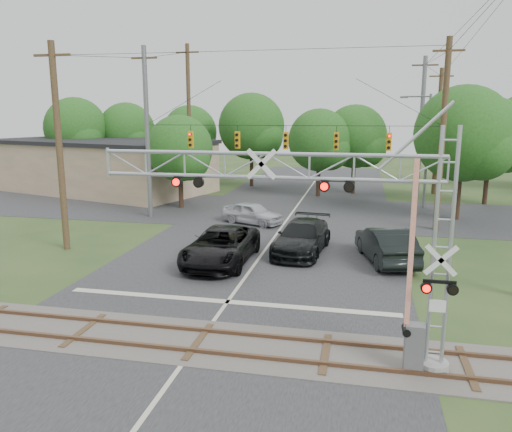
% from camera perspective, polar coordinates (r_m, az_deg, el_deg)
% --- Properties ---
extents(ground, '(160.00, 160.00, 0.00)m').
position_cam_1_polar(ground, '(14.72, -9.17, -17.42)').
color(ground, '#27411E').
rests_on(ground, ground).
extents(road_main, '(14.00, 90.00, 0.02)m').
position_cam_1_polar(road_main, '(23.57, -0.39, -5.90)').
color(road_main, '#262628').
rests_on(road_main, ground).
extents(road_cross, '(90.00, 12.00, 0.02)m').
position_cam_1_polar(road_cross, '(36.97, 4.26, 0.53)').
color(road_cross, '#262628').
rests_on(road_cross, ground).
extents(railroad_track, '(90.00, 3.20, 0.17)m').
position_cam_1_polar(railroad_track, '(16.38, -6.59, -14.07)').
color(railroad_track, '#554D49').
rests_on(railroad_track, ground).
extents(crossing_gantry, '(10.12, 0.87, 6.83)m').
position_cam_1_polar(crossing_gantry, '(13.92, 8.59, -0.49)').
color(crossing_gantry, gray).
rests_on(crossing_gantry, ground).
extents(traffic_signal_span, '(19.34, 0.36, 11.50)m').
position_cam_1_polar(traffic_signal_span, '(32.22, 5.10, 9.08)').
color(traffic_signal_span, slate).
rests_on(traffic_signal_span, ground).
extents(pickup_black, '(2.85, 6.12, 1.70)m').
position_cam_1_polar(pickup_black, '(24.15, -4.01, -3.44)').
color(pickup_black, black).
rests_on(pickup_black, ground).
extents(car_dark, '(2.88, 5.91, 1.66)m').
position_cam_1_polar(car_dark, '(25.98, 5.30, -2.42)').
color(car_dark, black).
rests_on(car_dark, ground).
extents(sedan_silver, '(4.53, 3.19, 1.43)m').
position_cam_1_polar(sedan_silver, '(32.66, -0.40, 0.34)').
color(sedan_silver, '#B0B0B8').
rests_on(sedan_silver, ground).
extents(suv_dark, '(3.09, 5.55, 1.73)m').
position_cam_1_polar(suv_dark, '(25.11, 14.64, -3.16)').
color(suv_dark, black).
rests_on(suv_dark, ground).
extents(commercial_building, '(22.38, 15.73, 4.74)m').
position_cam_1_polar(commercial_building, '(49.04, -17.30, 5.57)').
color(commercial_building, gray).
rests_on(commercial_building, ground).
extents(streetlight, '(2.28, 0.24, 8.54)m').
position_cam_1_polar(streetlight, '(40.00, 18.76, 7.68)').
color(streetlight, slate).
rests_on(streetlight, ground).
extents(utility_poles, '(23.89, 26.77, 14.40)m').
position_cam_1_polar(utility_poles, '(34.43, 8.42, 10.03)').
color(utility_poles, '#3C271C').
rests_on(utility_poles, ground).
extents(treeline, '(55.07, 22.47, 9.11)m').
position_cam_1_polar(treeline, '(45.92, 7.59, 9.45)').
color(treeline, '#332217').
rests_on(treeline, ground).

